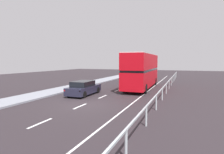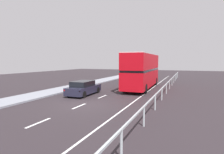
{
  "view_description": "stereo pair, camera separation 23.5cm",
  "coord_description": "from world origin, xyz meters",
  "views": [
    {
      "loc": [
        7.23,
        -12.7,
        3.34
      ],
      "look_at": [
        -0.05,
        5.88,
        1.67
      ],
      "focal_mm": 30.26,
      "sensor_mm": 36.0,
      "label": 1
    },
    {
      "loc": [
        7.45,
        -12.61,
        3.34
      ],
      "look_at": [
        -0.05,
        5.88,
        1.67
      ],
      "focal_mm": 30.26,
      "sensor_mm": 36.0,
      "label": 2
    }
  ],
  "objects": [
    {
      "name": "ground_plane",
      "position": [
        0.0,
        0.0,
        -0.05
      ],
      "size": [
        73.38,
        120.0,
        0.1
      ],
      "primitive_type": "cube",
      "color": "#2B2428"
    },
    {
      "name": "near_sidewalk_kerb",
      "position": [
        -6.06,
        0.0,
        0.07
      ],
      "size": [
        2.8,
        80.0,
        0.14
      ],
      "primitive_type": "cube",
      "color": "gray",
      "rests_on": "ground"
    },
    {
      "name": "lane_paint_markings",
      "position": [
        2.13,
        8.45,
        0.0
      ],
      "size": [
        3.49,
        46.0,
        0.01
      ],
      "color": "silver",
      "rests_on": "ground"
    },
    {
      "name": "bridge_side_railing",
      "position": [
        5.42,
        9.0,
        0.87
      ],
      "size": [
        0.1,
        42.0,
        1.08
      ],
      "color": "#AFB9BE",
      "rests_on": "ground"
    },
    {
      "name": "double_decker_bus_red",
      "position": [
        2.22,
        10.16,
        2.28
      ],
      "size": [
        2.67,
        10.6,
        4.26
      ],
      "rotation": [
        0.0,
        0.0,
        0.02
      ],
      "color": "red",
      "rests_on": "ground"
    },
    {
      "name": "hatchback_car_near",
      "position": [
        -2.14,
        3.52,
        0.68
      ],
      "size": [
        1.88,
        4.34,
        1.4
      ],
      "rotation": [
        0.0,
        0.0,
        0.02
      ],
      "color": "#232236",
      "rests_on": "ground"
    },
    {
      "name": "sedan_car_ahead",
      "position": [
        -1.64,
        18.94,
        0.65
      ],
      "size": [
        1.99,
        4.12,
        1.35
      ],
      "rotation": [
        0.0,
        0.0,
        0.03
      ],
      "color": "black",
      "rests_on": "ground"
    }
  ]
}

